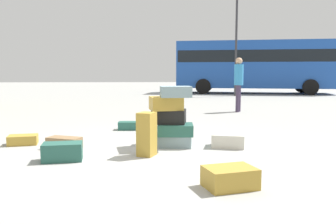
% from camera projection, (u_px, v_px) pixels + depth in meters
% --- Properties ---
extents(ground_plane, '(80.00, 80.00, 0.00)m').
position_uv_depth(ground_plane, '(150.00, 153.00, 5.83)').
color(ground_plane, '#9E9E99').
extents(suitcase_tower, '(0.80, 0.69, 1.07)m').
position_uv_depth(suitcase_tower, '(172.00, 119.00, 6.32)').
color(suitcase_tower, gray).
rests_on(suitcase_tower, ground).
extents(suitcase_brown_white_trunk, '(0.63, 0.47, 0.20)m').
position_uv_depth(suitcase_brown_white_trunk, '(64.00, 143.00, 6.12)').
color(suitcase_brown_white_trunk, olive).
rests_on(suitcase_brown_white_trunk, ground).
extents(suitcase_tan_left_side, '(0.56, 0.43, 0.17)m').
position_uv_depth(suitcase_tan_left_side, '(23.00, 140.00, 6.48)').
color(suitcase_tan_left_side, '#B28C33').
rests_on(suitcase_tan_left_side, ground).
extents(suitcase_tan_right_side, '(0.65, 0.54, 0.24)m').
position_uv_depth(suitcase_tan_right_side, '(230.00, 178.00, 4.06)').
color(suitcase_tan_right_side, '#B28C33').
rests_on(suitcase_tan_right_side, ground).
extents(suitcase_cream_behind_tower, '(0.65, 0.55, 0.23)m').
position_uv_depth(suitcase_cream_behind_tower, '(228.00, 140.00, 6.27)').
color(suitcase_cream_behind_tower, beige).
rests_on(suitcase_cream_behind_tower, ground).
extents(suitcase_teal_upright_blue, '(0.61, 0.42, 0.27)m').
position_uv_depth(suitcase_teal_upright_blue, '(63.00, 152.00, 5.30)').
color(suitcase_teal_upright_blue, '#26594C').
rests_on(suitcase_teal_upright_blue, ground).
extents(suitcase_tan_foreground_near, '(0.33, 0.36, 0.69)m').
position_uv_depth(suitcase_tan_foreground_near, '(147.00, 134.00, 5.60)').
color(suitcase_tan_foreground_near, '#B28C33').
rests_on(suitcase_tan_foreground_near, ground).
extents(suitcase_teal_foreground_far, '(0.66, 0.31, 0.18)m').
position_uv_depth(suitcase_teal_foreground_far, '(133.00, 126.00, 8.15)').
color(suitcase_teal_foreground_far, '#26594C').
rests_on(suitcase_teal_foreground_far, ground).
extents(person_bearded_onlooker, '(0.30, 0.32, 1.78)m').
position_uv_depth(person_bearded_onlooker, '(239.00, 80.00, 11.67)').
color(person_bearded_onlooker, '#3F334C').
rests_on(person_bearded_onlooker, ground).
extents(parked_bus, '(9.69, 4.54, 3.15)m').
position_uv_depth(parked_bus, '(255.00, 63.00, 21.79)').
color(parked_bus, '#1E4CA5').
rests_on(parked_bus, ground).
extents(lamp_post, '(0.36, 0.36, 6.28)m').
position_uv_depth(lamp_post, '(237.00, 20.00, 19.03)').
color(lamp_post, '#333338').
rests_on(lamp_post, ground).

